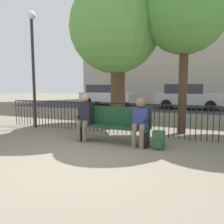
# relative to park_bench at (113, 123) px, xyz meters

# --- Properties ---
(ground_plane) EXTENTS (80.00, 80.00, 0.00)m
(ground_plane) POSITION_rel_park_bench_xyz_m (0.00, -1.69, -0.50)
(ground_plane) COLOR #706656
(park_bench) EXTENTS (1.93, 0.45, 0.92)m
(park_bench) POSITION_rel_park_bench_xyz_m (0.00, 0.00, 0.00)
(park_bench) COLOR #14381E
(park_bench) RESTS_ON ground
(seated_person_0) EXTENTS (0.34, 0.39, 1.23)m
(seated_person_0) POSITION_rel_park_bench_xyz_m (-0.77, -0.13, 0.19)
(seated_person_0) COLOR brown
(seated_person_0) RESTS_ON ground
(seated_person_1) EXTENTS (0.34, 0.39, 1.17)m
(seated_person_1) POSITION_rel_park_bench_xyz_m (0.75, -0.13, 0.17)
(seated_person_1) COLOR brown
(seated_person_1) RESTS_ON ground
(backpack) EXTENTS (0.26, 0.26, 0.42)m
(backpack) POSITION_rel_park_bench_xyz_m (1.20, -0.15, -0.29)
(backpack) COLOR #284C2D
(backpack) RESTS_ON ground
(fence_railing) EXTENTS (9.01, 0.03, 0.95)m
(fence_railing) POSITION_rel_park_bench_xyz_m (-0.02, 1.06, 0.06)
(fence_railing) COLOR black
(fence_railing) RESTS_ON ground
(tree_1) EXTENTS (3.04, 3.04, 4.93)m
(tree_1) POSITION_rel_park_bench_xyz_m (-0.74, 1.88, 2.89)
(tree_1) COLOR #4C3823
(tree_1) RESTS_ON ground
(tree_2) EXTENTS (2.48, 2.48, 4.87)m
(tree_2) POSITION_rel_park_bench_xyz_m (1.49, 1.88, 3.10)
(tree_2) COLOR #422D1E
(tree_2) RESTS_ON ground
(tree_3) EXTENTS (2.55, 2.55, 5.21)m
(tree_3) POSITION_rel_park_bench_xyz_m (-1.10, 3.47, 3.39)
(tree_3) COLOR brown
(tree_3) RESTS_ON ground
(lamp_post) EXTENTS (0.28, 0.28, 3.99)m
(lamp_post) POSITION_rel_park_bench_xyz_m (-3.40, 0.89, 2.11)
(lamp_post) COLOR black
(lamp_post) RESTS_ON ground
(street_surface) EXTENTS (24.00, 6.00, 0.01)m
(street_surface) POSITION_rel_park_bench_xyz_m (0.00, 10.31, -0.50)
(street_surface) COLOR #2B2B2D
(street_surface) RESTS_ON ground
(parked_car_0) EXTENTS (4.20, 1.94, 1.62)m
(parked_car_0) POSITION_rel_park_bench_xyz_m (1.01, 10.00, 0.34)
(parked_car_0) COLOR #B7B7BC
(parked_car_0) RESTS_ON ground
(parked_car_1) EXTENTS (4.20, 1.94, 1.62)m
(parked_car_1) POSITION_rel_park_bench_xyz_m (-5.25, 10.81, 0.34)
(parked_car_1) COLOR silver
(parked_car_1) RESTS_ON ground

